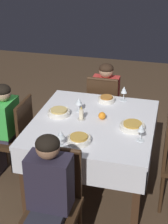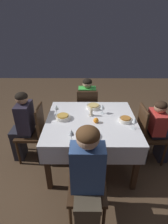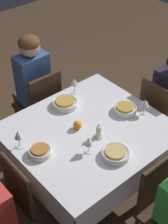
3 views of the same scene
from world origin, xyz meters
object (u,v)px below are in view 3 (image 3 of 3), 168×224
(person_adult_denim, at_px, (31,83))
(wine_glass_west, at_px, (145,103))
(bowl_east, at_px, (40,151))
(candle_centerpiece, at_px, (98,133))
(chair_north, at_px, (165,207))
(chair_west, at_px, (160,115))
(bowl_west, at_px, (125,109))
(orange_fruit, at_px, (77,125))
(wine_glass_north, at_px, (89,142))
(dining_table, at_px, (89,137))
(wine_glass_south, at_px, (74,83))
(bowl_north, at_px, (115,153))
(bowl_south, at_px, (65,103))
(chair_east, at_px, (8,211))
(wine_glass_east, at_px, (18,135))
(chair_south, at_px, (41,105))

(person_adult_denim, bearing_deg, wine_glass_west, 111.60)
(wine_glass_west, xyz_separation_m, bowl_east, (0.92, -0.18, -0.08))
(candle_centerpiece, bearing_deg, chair_north, 94.18)
(bowl_east, bearing_deg, chair_west, 174.38)
(candle_centerpiece, bearing_deg, bowl_west, -167.84)
(candle_centerpiece, height_order, orange_fruit, candle_centerpiece)
(wine_glass_north, bearing_deg, dining_table, -131.41)
(orange_fruit, bearing_deg, candle_centerpiece, 107.14)
(wine_glass_south, distance_m, bowl_north, 0.84)
(chair_north, relative_size, bowl_south, 3.94)
(wine_glass_south, height_order, orange_fruit, wine_glass_south)
(chair_west, distance_m, orange_fruit, 0.92)
(chair_east, distance_m, orange_fruit, 0.81)
(bowl_west, bearing_deg, orange_fruit, -12.78)
(bowl_north, distance_m, wine_glass_north, 0.21)
(dining_table, height_order, bowl_north, bowl_north)
(chair_west, height_order, wine_glass_south, wine_glass_south)
(chair_east, height_order, person_adult_denim, person_adult_denim)
(bowl_west, relative_size, bowl_east, 1.16)
(dining_table, relative_size, bowl_north, 5.65)
(dining_table, distance_m, wine_glass_south, 0.54)
(chair_west, relative_size, candle_centerpiece, 6.64)
(wine_glass_north, height_order, orange_fruit, wine_glass_north)
(dining_table, bearing_deg, chair_east, 4.85)
(orange_fruit, bearing_deg, chair_north, 97.07)
(chair_east, bearing_deg, candle_centerpiece, 86.88)
(bowl_south, height_order, wine_glass_north, wine_glass_north)
(chair_north, height_order, bowl_east, chair_north)
(orange_fruit, bearing_deg, wine_glass_north, 67.80)
(bowl_west, distance_m, candle_centerpiece, 0.39)
(chair_west, distance_m, bowl_north, 0.93)
(bowl_east, distance_m, wine_glass_east, 0.19)
(wine_glass_north, xyz_separation_m, wine_glass_east, (0.35, -0.37, 0.01))
(chair_south, bearing_deg, bowl_west, 111.70)
(chair_south, relative_size, chair_west, 1.00)
(wine_glass_south, bearing_deg, orange_fruit, 53.22)
(dining_table, bearing_deg, bowl_west, 175.21)
(bowl_east, bearing_deg, person_adult_denim, -119.84)
(wine_glass_north, bearing_deg, orange_fruit, -112.20)
(chair_east, xyz_separation_m, wine_glass_east, (-0.30, -0.26, 0.35))
(wine_glass_south, xyz_separation_m, bowl_north, (0.27, 0.79, -0.08))
(bowl_north, bearing_deg, chair_south, -95.34)
(dining_table, bearing_deg, bowl_east, -4.01)
(bowl_south, bearing_deg, chair_south, -91.81)
(chair_north, height_order, bowl_north, chair_north)
(person_adult_denim, bearing_deg, candle_centerpiece, 86.54)
(bowl_north, distance_m, wine_glass_east, 0.71)
(wine_glass_south, bearing_deg, bowl_south, 26.43)
(chair_north, height_order, wine_glass_north, chair_north)
(chair_west, height_order, bowl_south, chair_west)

